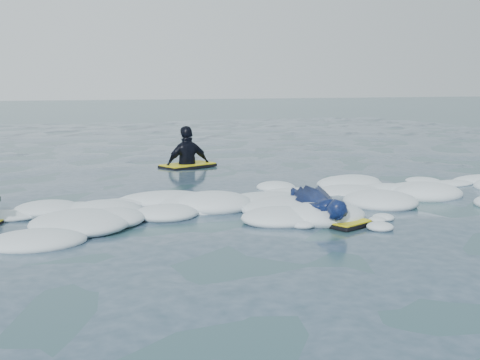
% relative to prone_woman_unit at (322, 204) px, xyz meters
% --- Properties ---
extents(ground, '(120.00, 120.00, 0.00)m').
position_rel_prone_woman_unit_xyz_m(ground, '(-1.11, 0.14, -0.20)').
color(ground, '#19353C').
rests_on(ground, ground).
extents(foam_band, '(12.00, 3.10, 0.30)m').
position_rel_prone_woman_unit_xyz_m(foam_band, '(-1.11, 1.17, -0.20)').
color(foam_band, silver).
rests_on(foam_band, ground).
extents(prone_woman_unit, '(0.91, 1.62, 0.39)m').
position_rel_prone_woman_unit_xyz_m(prone_woman_unit, '(0.00, 0.00, 0.00)').
color(prone_woman_unit, black).
rests_on(prone_woman_unit, ground).
extents(waiting_rider_unit, '(1.33, 1.05, 1.76)m').
position_rel_prone_woman_unit_xyz_m(waiting_rider_unit, '(-0.43, 5.44, -0.17)').
color(waiting_rider_unit, black).
rests_on(waiting_rider_unit, ground).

